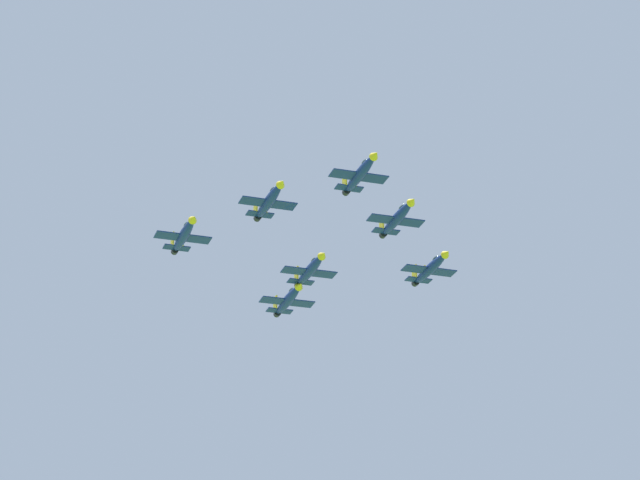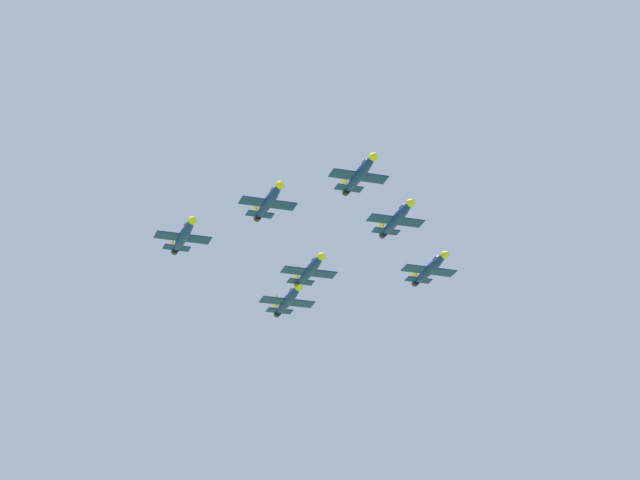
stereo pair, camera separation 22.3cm
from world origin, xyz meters
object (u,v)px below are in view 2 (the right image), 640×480
jet_right_outer (184,235)px  jet_slot_rear (310,270)px  jet_right_wingman (269,201)px  jet_lead (360,174)px  jet_left_outer (430,268)px  jet_trailing (288,300)px  jet_left_wingman (397,218)px

jet_right_outer → jet_slot_rear: jet_right_outer is taller
jet_right_wingman → jet_lead: bearing=40.2°
jet_right_wingman → jet_left_outer: 40.44m
jet_lead → jet_right_wingman: bearing=-139.4°
jet_left_outer → jet_slot_rear: jet_left_outer is taller
jet_lead → jet_left_outer: (-38.01, -6.98, -3.57)m
jet_right_wingman → jet_slot_rear: bearing=139.5°
jet_left_outer → jet_slot_rear: (19.39, -15.83, -3.46)m
jet_trailing → jet_left_wingman: bearing=23.7°
jet_lead → jet_right_outer: size_ratio=0.97×
jet_left_wingman → jet_right_outer: 40.40m
jet_lead → jet_right_outer: bearing=-139.4°
jet_lead → jet_slot_rear: jet_lead is taller
jet_right_wingman → jet_right_outer: 19.48m
jet_left_outer → jet_right_outer: bearing=-90.4°
jet_left_wingman → jet_slot_rear: size_ratio=1.00×
jet_right_outer → jet_left_wingman: bearing=68.8°
jet_lead → jet_right_outer: 38.76m
jet_left_outer → jet_slot_rear: 25.27m
jet_slot_rear → jet_trailing: bearing=-179.9°
jet_left_wingman → jet_slot_rear: jet_left_wingman is taller
jet_lead → jet_trailing: (-27.93, -34.21, -7.82)m
jet_left_wingman → jet_trailing: bearing=-156.4°
jet_lead → jet_trailing: size_ratio=0.95×
jet_slot_rear → jet_lead: bearing=0.1°
jet_right_outer → jet_left_outer: bearing=90.2°
jet_left_wingman → jet_right_outer: size_ratio=1.00×
jet_left_wingman → jet_slot_rear: 20.35m
jet_right_wingman → jet_right_outer: bearing=-139.8°
jet_right_wingman → jet_left_outer: (-38.39, 12.34, -3.00)m
jet_left_outer → jet_trailing: bearing=-120.9°
jet_right_outer → jet_slot_rear: size_ratio=1.00×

